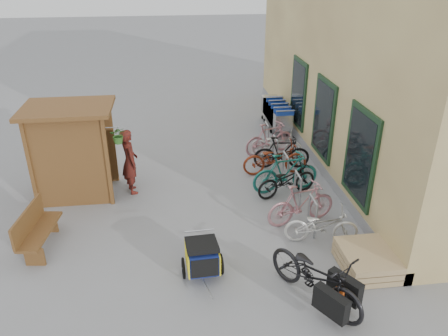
{
  "coord_description": "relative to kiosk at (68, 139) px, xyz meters",
  "views": [
    {
      "loc": [
        -0.71,
        -7.98,
        5.68
      ],
      "look_at": [
        0.5,
        1.5,
        1.0
      ],
      "focal_mm": 35.0,
      "sensor_mm": 36.0,
      "label": 1
    }
  ],
  "objects": [
    {
      "name": "bike_rack",
      "position": [
        5.58,
        -0.07,
        -1.04
      ],
      "size": [
        0.05,
        5.35,
        0.86
      ],
      "color": "#A5A8AD",
      "rests_on": "ground"
    },
    {
      "name": "person_kiosk",
      "position": [
        1.44,
        -0.02,
        -0.68
      ],
      "size": [
        0.59,
        0.74,
        1.75
      ],
      "primitive_type": "imported",
      "rotation": [
        0.0,
        0.0,
        1.87
      ],
      "color": "maroon",
      "rests_on": "ground"
    },
    {
      "name": "child_trailer",
      "position": [
        3.01,
        -3.63,
        -1.11
      ],
      "size": [
        0.82,
        1.36,
        0.8
      ],
      "rotation": [
        0.0,
        0.0,
        0.05
      ],
      "color": "navy",
      "rests_on": "ground"
    },
    {
      "name": "bike_1",
      "position": [
        5.44,
        -2.07,
        -1.04
      ],
      "size": [
        1.77,
        0.85,
        1.03
      ],
      "primitive_type": "imported",
      "rotation": [
        0.0,
        0.0,
        1.8
      ],
      "color": "#BD7A84",
      "rests_on": "ground"
    },
    {
      "name": "cargo_bike",
      "position": [
        4.98,
        -4.61,
        -1.01
      ],
      "size": [
        1.72,
        2.16,
        1.1
      ],
      "rotation": [
        0.0,
        0.0,
        0.55
      ],
      "color": "black",
      "rests_on": "ground"
    },
    {
      "name": "kiosk",
      "position": [
        0.0,
        0.0,
        0.0
      ],
      "size": [
        2.49,
        1.65,
        2.4
      ],
      "color": "brown",
      "rests_on": "ground"
    },
    {
      "name": "bench",
      "position": [
        -0.4,
        -2.32,
        -1.07
      ],
      "size": [
        0.64,
        1.54,
        0.95
      ],
      "rotation": [
        0.0,
        0.0,
        -0.13
      ],
      "color": "brown",
      "rests_on": "ground"
    },
    {
      "name": "bike_0",
      "position": [
        5.66,
        -2.86,
        -1.13
      ],
      "size": [
        1.66,
        0.81,
        0.84
      ],
      "primitive_type": "imported",
      "rotation": [
        0.0,
        0.0,
        1.41
      ],
      "color": "silver",
      "rests_on": "ground"
    },
    {
      "name": "building",
      "position": [
        9.77,
        2.03,
        1.94
      ],
      "size": [
        6.07,
        13.0,
        7.0
      ],
      "color": "#D8C17C",
      "rests_on": "ground"
    },
    {
      "name": "ground",
      "position": [
        3.28,
        -2.47,
        -1.55
      ],
      "size": [
        80.0,
        80.0,
        0.0
      ],
      "primitive_type": "plane",
      "color": "gray"
    },
    {
      "name": "bike_6",
      "position": [
        5.76,
        1.68,
        -1.14
      ],
      "size": [
        1.67,
        0.96,
        0.83
      ],
      "primitive_type": "imported",
      "rotation": [
        0.0,
        0.0,
        1.29
      ],
      "color": "silver",
      "rests_on": "ground"
    },
    {
      "name": "pallet_stack",
      "position": [
        6.28,
        -3.87,
        -1.34
      ],
      "size": [
        1.0,
        1.2,
        0.4
      ],
      "color": "tan",
      "rests_on": "ground"
    },
    {
      "name": "bike_4",
      "position": [
        5.42,
        0.5,
        -1.07
      ],
      "size": [
        1.84,
        0.65,
        0.97
      ],
      "primitive_type": "imported",
      "rotation": [
        0.0,
        0.0,
        1.58
      ],
      "color": "maroon",
      "rests_on": "ground"
    },
    {
      "name": "shopping_carts",
      "position": [
        6.28,
        4.0,
        -0.9
      ],
      "size": [
        0.63,
        2.49,
        1.12
      ],
      "color": "silver",
      "rests_on": "ground"
    },
    {
      "name": "bike_7",
      "position": [
        5.59,
        1.92,
        -1.04
      ],
      "size": [
        1.77,
        1.02,
        1.03
      ],
      "primitive_type": "imported",
      "rotation": [
        0.0,
        0.0,
        1.91
      ],
      "color": "#BD7A84",
      "rests_on": "ground"
    },
    {
      "name": "bike_2",
      "position": [
        5.44,
        -0.74,
        -1.11
      ],
      "size": [
        1.78,
        1.04,
        0.88
      ],
      "primitive_type": "imported",
      "rotation": [
        0.0,
        0.0,
        1.86
      ],
      "color": "black",
      "rests_on": "ground"
    },
    {
      "name": "bike_3",
      "position": [
        5.46,
        -0.52,
        -1.01
      ],
      "size": [
        1.87,
        0.76,
        1.09
      ],
      "primitive_type": "imported",
      "rotation": [
        0.0,
        0.0,
        1.71
      ],
      "color": "#1C7268",
      "rests_on": "ground"
    },
    {
      "name": "bike_5",
      "position": [
        5.71,
        0.86,
        -1.06
      ],
      "size": [
        1.68,
        0.64,
        0.98
      ],
      "primitive_type": "imported",
      "rotation": [
        0.0,
        0.0,
        1.46
      ],
      "color": "black",
      "rests_on": "ground"
    }
  ]
}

